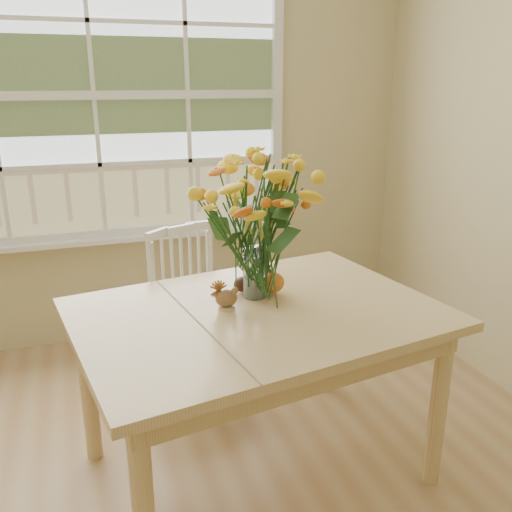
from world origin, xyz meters
name	(u,v)px	position (x,y,z in m)	size (l,w,h in m)	color
wall_back	(97,130)	(0.00, 2.25, 1.35)	(4.00, 0.02, 2.70)	#CFC084
window	(94,99)	(0.00, 2.21, 1.53)	(2.42, 0.12, 1.74)	silver
dining_table	(258,331)	(0.50, 0.71, 0.67)	(1.56, 1.23, 0.76)	tan
windsor_chair	(192,304)	(0.38, 1.43, 0.50)	(0.53, 0.52, 0.90)	white
flower_vase	(254,223)	(0.53, 0.85, 1.08)	(0.45, 0.45, 0.53)	white
pumpkin	(271,283)	(0.60, 0.86, 0.80)	(0.12, 0.12, 0.09)	#C75017
turkey_figurine	(226,298)	(0.38, 0.76, 0.80)	(0.09, 0.07, 0.11)	#CCB78C
dark_gourd	(242,285)	(0.49, 0.91, 0.79)	(0.12, 0.07, 0.06)	#38160F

